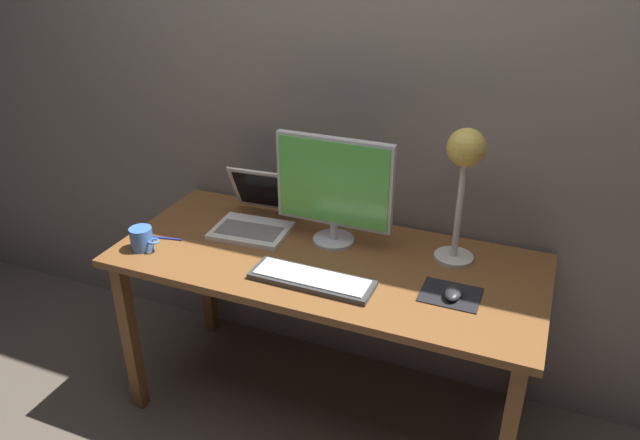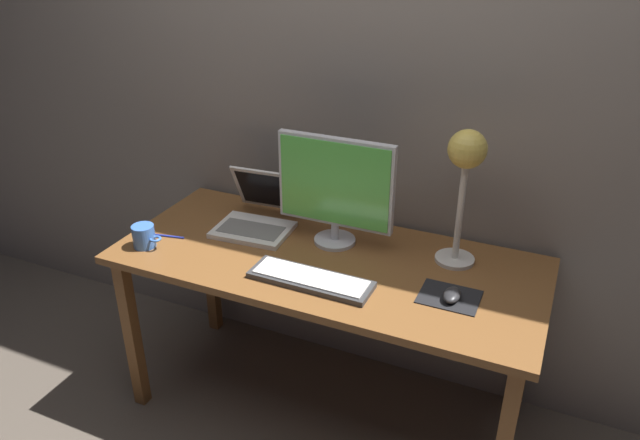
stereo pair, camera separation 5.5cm
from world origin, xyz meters
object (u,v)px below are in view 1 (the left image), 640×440
mouse (453,293)px  pen (165,238)px  monitor (334,187)px  keyboard_main (312,279)px  laptop (258,211)px  desk_lamp (464,165)px  coffee_mug (142,239)px

mouse → pen: size_ratio=0.69×
monitor → keyboard_main: monitor is taller
laptop → desk_lamp: size_ratio=0.69×
monitor → desk_lamp: size_ratio=0.90×
keyboard_main → coffee_mug: 0.69m
keyboard_main → pen: keyboard_main is taller
desk_lamp → pen: (-1.09, -0.28, -0.37)m
mouse → pen: 1.13m
pen → mouse: bearing=1.2°
desk_lamp → coffee_mug: desk_lamp is taller
laptop → desk_lamp: 0.86m
laptop → monitor: bearing=-3.1°
laptop → mouse: laptop is taller
desk_lamp → mouse: desk_lamp is taller
keyboard_main → desk_lamp: (0.43, 0.35, 0.37)m
monitor → laptop: 0.38m
monitor → mouse: size_ratio=4.76×
keyboard_main → pen: 0.66m
keyboard_main → coffee_mug: size_ratio=3.67×
keyboard_main → desk_lamp: bearing=39.3°
keyboard_main → desk_lamp: desk_lamp is taller
monitor → mouse: monitor is taller
monitor → laptop: size_ratio=1.32×
mouse → desk_lamp: bearing=100.6°
desk_lamp → pen: desk_lamp is taller
monitor → mouse: 0.59m
pen → monitor: bearing=20.3°
keyboard_main → coffee_mug: bearing=-177.7°
desk_lamp → monitor: bearing=-174.0°
keyboard_main → desk_lamp: size_ratio=0.87×
coffee_mug → pen: (0.03, 0.10, -0.04)m
laptop → pen: (-0.29, -0.25, -0.06)m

